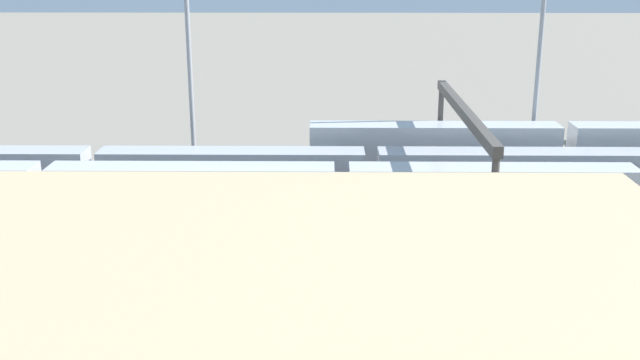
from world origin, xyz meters
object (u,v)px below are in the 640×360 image
(train_on_track_2, at_px, (342,189))
(signal_gantry, at_px, (463,124))
(train_on_track_0, at_px, (564,151))
(train_on_track_1, at_px, (347,171))
(train_on_track_4, at_px, (238,233))

(train_on_track_2, bearing_deg, signal_gantry, 180.00)
(train_on_track_0, bearing_deg, signal_gantry, 41.51)
(train_on_track_0, relative_size, signal_gantry, 1.89)
(train_on_track_2, bearing_deg, train_on_track_0, -154.34)
(train_on_track_0, height_order, train_on_track_1, train_on_track_0)
(train_on_track_4, relative_size, signal_gantry, 1.89)
(train_on_track_0, distance_m, signal_gantry, 15.84)
(train_on_track_2, distance_m, train_on_track_4, 12.35)
(train_on_track_2, xyz_separation_m, train_on_track_1, (-0.50, -5.00, 0.06))
(train_on_track_2, bearing_deg, train_on_track_4, 54.06)
(train_on_track_4, xyz_separation_m, signal_gantry, (-16.76, -10.00, 5.41))
(train_on_track_0, xyz_separation_m, signal_gantry, (11.30, 10.00, 4.80))
(train_on_track_1, distance_m, signal_gantry, 11.62)
(train_on_track_0, relative_size, train_on_track_1, 0.34)
(train_on_track_2, height_order, signal_gantry, signal_gantry)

